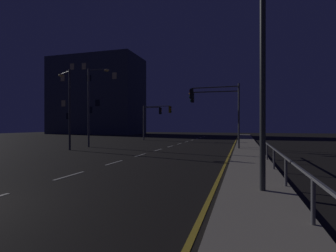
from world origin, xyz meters
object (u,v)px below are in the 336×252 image
(building_distant, at_px, (97,96))
(street_lamp_corner, at_px, (270,37))
(street_lamp_across_street, at_px, (68,101))
(traffic_light_near_left, at_px, (156,115))
(traffic_light_far_left, at_px, (152,116))
(traffic_light_near_right, at_px, (217,103))
(traffic_light_overhead_east, at_px, (217,106))
(street_lamp_mid_block, at_px, (92,100))

(building_distant, bearing_deg, street_lamp_corner, -53.33)
(street_lamp_across_street, bearing_deg, traffic_light_near_left, 79.88)
(traffic_light_far_left, bearing_deg, street_lamp_corner, -62.86)
(traffic_light_near_left, xyz_separation_m, traffic_light_near_right, (9.87, -11.50, 0.53))
(traffic_light_overhead_east, height_order, traffic_light_far_left, traffic_light_overhead_east)
(traffic_light_near_right, bearing_deg, street_lamp_mid_block, -174.64)
(street_lamp_corner, distance_m, street_lamp_mid_block, 20.69)
(street_lamp_mid_block, xyz_separation_m, street_lamp_across_street, (-0.42, -3.10, -0.42))
(traffic_light_near_right, bearing_deg, building_distant, 134.35)
(traffic_light_near_right, xyz_separation_m, traffic_light_far_left, (-10.53, 11.53, -0.72))
(traffic_light_far_left, distance_m, street_lamp_mid_block, 12.86)
(traffic_light_far_left, distance_m, street_lamp_across_street, 15.95)
(street_lamp_corner, relative_size, street_lamp_across_street, 1.15)
(street_lamp_corner, xyz_separation_m, building_distant, (-37.05, 49.76, 4.76))
(street_lamp_across_street, bearing_deg, street_lamp_mid_block, 82.32)
(traffic_light_near_left, height_order, traffic_light_far_left, traffic_light_near_left)
(traffic_light_near_left, xyz_separation_m, street_lamp_across_street, (-2.81, -15.75, 0.61))
(traffic_light_near_left, distance_m, traffic_light_far_left, 0.68)
(building_distant, bearing_deg, traffic_light_near_left, -43.98)
(building_distant, bearing_deg, street_lamp_across_street, -61.38)
(street_lamp_corner, bearing_deg, street_lamp_mid_block, 137.91)
(traffic_light_overhead_east, height_order, street_lamp_across_street, street_lamp_across_street)
(street_lamp_across_street, xyz_separation_m, building_distant, (-21.28, 39.00, 5.40))
(traffic_light_overhead_east, relative_size, traffic_light_near_right, 0.96)
(traffic_light_near_right, height_order, street_lamp_across_street, street_lamp_across_street)
(street_lamp_mid_block, bearing_deg, traffic_light_near_right, 5.36)
(traffic_light_near_left, distance_m, building_distant, 34.01)
(traffic_light_near_right, bearing_deg, traffic_light_near_left, 130.66)
(traffic_light_near_left, height_order, street_lamp_corner, street_lamp_corner)
(traffic_light_overhead_east, height_order, building_distant, building_distant)
(traffic_light_far_left, relative_size, street_lamp_mid_block, 0.64)
(traffic_light_near_left, relative_size, building_distant, 0.23)
(traffic_light_overhead_east, relative_size, street_lamp_across_street, 0.78)
(street_lamp_mid_block, relative_size, building_distant, 0.35)
(street_lamp_corner, bearing_deg, traffic_light_far_left, 117.14)
(traffic_light_overhead_east, height_order, street_lamp_mid_block, street_lamp_mid_block)
(traffic_light_far_left, height_order, street_lamp_corner, street_lamp_corner)
(traffic_light_near_left, bearing_deg, traffic_light_overhead_east, -45.97)
(traffic_light_overhead_east, bearing_deg, street_lamp_across_street, -155.75)
(traffic_light_near_left, relative_size, traffic_light_far_left, 1.03)
(street_lamp_corner, bearing_deg, street_lamp_across_street, 145.69)
(traffic_light_far_left, relative_size, street_lamp_across_street, 0.71)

